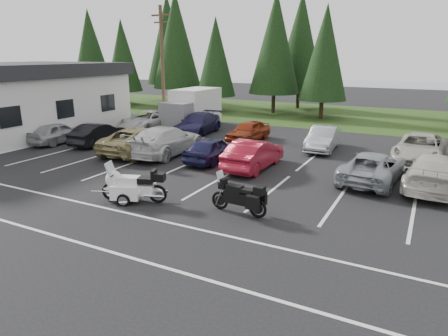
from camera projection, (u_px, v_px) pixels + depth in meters
ground at (191, 188)px, 17.09m from camera, size 120.00×120.00×0.00m
grass_strip at (327, 115)px, 37.54m from camera, size 80.00×16.00×0.01m
lake_water at (401, 91)px, 62.18m from camera, size 70.00×50.00×0.02m
building at (2, 100)px, 27.84m from camera, size 10.60×15.60×4.90m
utility_pole at (163, 65)px, 30.48m from camera, size 1.60×0.26×9.00m
box_truck at (189, 109)px, 30.90m from camera, size 2.40×5.60×2.90m
stall_markings at (214, 175)px, 18.79m from camera, size 32.00×16.00×0.01m
conifer_0 at (90, 48)px, 47.02m from camera, size 4.58×4.58×10.66m
conifer_1 at (123, 55)px, 43.48m from camera, size 3.96×3.96×9.22m
conifer_2 at (176, 40)px, 41.74m from camera, size 5.10×5.10×11.89m
conifer_3 at (216, 57)px, 38.56m from camera, size 3.87×3.87×9.02m
conifer_4 at (275, 43)px, 37.04m from camera, size 4.80×4.80×11.17m
conifer_5 at (325, 53)px, 33.95m from camera, size 4.14×4.14×9.63m
conifer_back_a at (168, 40)px, 47.03m from camera, size 5.28×5.28×12.30m
conifer_back_b at (301, 41)px, 40.45m from camera, size 4.97×4.97×11.58m
car_near_0 at (58, 133)px, 25.56m from camera, size 1.58×3.93×1.34m
car_near_1 at (98, 134)px, 25.15m from camera, size 1.74×4.21×1.36m
car_near_2 at (140, 140)px, 22.96m from camera, size 2.79×5.55×1.51m
car_near_3 at (166, 140)px, 22.55m from camera, size 2.44×5.64×1.62m
car_near_4 at (212, 149)px, 21.11m from camera, size 1.61×3.94×1.34m
car_near_5 at (254, 154)px, 19.79m from camera, size 1.59×4.49×1.48m
car_near_6 at (373, 167)px, 17.73m from camera, size 2.68×5.03×1.34m
car_near_7 at (435, 172)px, 16.72m from camera, size 2.56×5.36×1.51m
car_far_0 at (148, 121)px, 29.84m from camera, size 2.67×5.38×1.46m
car_far_1 at (197, 124)px, 28.46m from camera, size 2.53×5.22×1.46m
car_far_2 at (248, 131)px, 26.20m from camera, size 1.97×4.05×1.33m
car_far_3 at (323, 138)px, 23.69m from camera, size 1.70×4.25×1.37m
car_far_4 at (420, 148)px, 21.28m from camera, size 2.76×5.26×1.41m
touring_motorcycle at (133, 182)px, 15.24m from camera, size 3.00×1.79×1.59m
cargo_trailer at (127, 193)px, 15.31m from camera, size 1.79×1.39×0.73m
adventure_motorcycle at (238, 194)px, 14.13m from camera, size 2.52×1.04×1.50m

